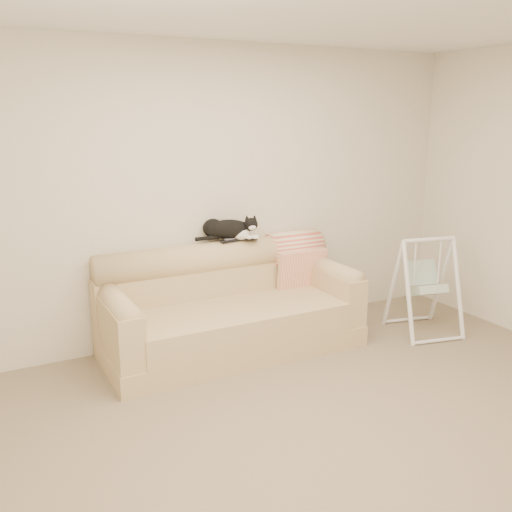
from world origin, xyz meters
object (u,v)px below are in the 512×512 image
Objects in this scene: remote_a at (230,240)px; remote_b at (248,239)px; tuxedo_cat at (229,229)px; baby_swing at (425,285)px; sofa at (229,310)px.

remote_a reaches higher than remote_b.
remote_a is 1.06× the size of remote_b.
tuxedo_cat is (0.01, 0.04, 0.10)m from remote_a.
baby_swing is at bearing -23.55° from remote_a.
baby_swing reaches higher than sofa.
tuxedo_cat is (-0.17, 0.05, 0.10)m from remote_b.
remote_b is at bearing -16.76° from tuxedo_cat.
tuxedo_cat is (0.13, 0.26, 0.65)m from sofa.
sofa is 3.90× the size of tuxedo_cat.
tuxedo_cat reaches higher than remote_b.
baby_swing is at bearing -25.68° from remote_b.
sofa is at bearing -115.93° from tuxedo_cat.
sofa is 11.89× the size of remote_a.
remote_b is 0.19× the size of baby_swing.
remote_b is 0.31× the size of tuxedo_cat.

